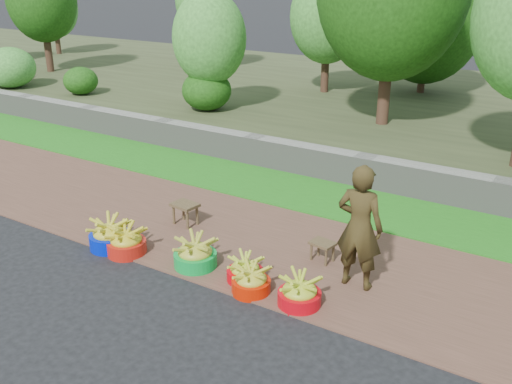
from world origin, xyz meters
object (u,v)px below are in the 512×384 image
Objects in this scene: basin_b at (126,242)px; stool_right at (323,246)px; basin_c at (195,254)px; basin_a at (110,235)px; basin_d at (245,271)px; vendor_woman at (360,227)px; basin_f at (299,293)px; stool_left at (185,208)px; basin_e at (251,281)px.

stool_right is (2.28, 1.16, 0.06)m from basin_b.
basin_b is 0.95× the size of basin_c.
basin_b is at bearing -2.74° from basin_a.
basin_d is 1.46m from vendor_woman.
basin_b reaches higher than basin_f.
basin_a is at bearing -156.16° from stool_right.
stool_right is at bearing 26.99° from basin_b.
basin_a is at bearing -177.96° from basin_f.
basin_b is at bearing -168.77° from basin_c.
stool_left is (0.42, 1.09, 0.09)m from basin_a.
basin_a is 2.84m from stool_right.
vendor_woman is (0.60, -0.32, 0.54)m from stool_right.
basin_e reaches higher than basin_d.
stool_left is at bearing 151.62° from basin_d.
basin_f is (2.82, 0.10, -0.02)m from basin_a.
basin_c is at bearing 11.23° from basin_b.
basin_e is 0.61m from basin_f.
vendor_woman is at bearing 63.13° from basin_f.
stool_right is at bearing -29.57° from vendor_woman.
basin_a is 1.31m from basin_c.
basin_f is at bearing 2.64° from basin_b.
basin_a is at bearing -111.08° from stool_left.
basin_f reaches higher than basin_d.
basin_b is at bearing -177.36° from basin_f.
basin_c reaches higher than basin_f.
basin_d is at bearing 6.20° from basin_a.
vendor_woman reaches higher than basin_b.
basin_f is 1.22× the size of stool_left.
vendor_woman reaches higher than stool_right.
basin_e is at bearing -29.96° from stool_left.
stool_left is at bearing 68.92° from basin_a.
stool_right is at bearing 71.10° from basin_e.
basin_c is 0.36× the size of vendor_woman.
basin_a is 2.03m from basin_d.
stool_right is 0.87m from vendor_woman.
stool_right is at bearing 58.29° from basin_d.
basin_b is 2.51m from basin_f.
basin_d is (1.71, 0.23, -0.03)m from basin_b.
basin_f reaches higher than stool_right.
vendor_woman reaches higher than basin_e.
stool_left is at bearing 134.30° from basin_c.
basin_f is 1.02m from vendor_woman.
basin_f is 0.33× the size of vendor_woman.
basin_b reaches higher than basin_e.
vendor_woman is (1.17, 0.61, 0.62)m from basin_d.
basin_b reaches higher than stool_right.
basin_e reaches higher than stool_right.
vendor_woman reaches higher than basin_f.
basin_b is at bearing -153.01° from stool_right.
basin_a is 1.13× the size of basin_f.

